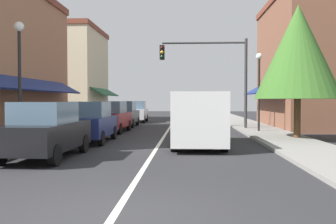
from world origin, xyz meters
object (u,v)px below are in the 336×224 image
Objects in this scene: parked_car_far_left at (123,114)px; traffic_signal_mast_arm at (215,67)px; parked_car_third_left at (111,117)px; tree_right_near at (298,52)px; parked_car_second_left at (90,122)px; street_lamp_right_mid at (259,79)px; street_lamp_left_near at (20,63)px; parked_car_nearest_left at (46,130)px; parked_car_distant_left at (136,112)px; van_in_lane at (198,117)px.

traffic_signal_mast_arm is at bearing -21.29° from parked_car_far_left.
tree_right_near is (9.39, -3.81, 3.15)m from parked_car_third_left.
street_lamp_right_mid is (8.22, 5.08, 2.15)m from parked_car_second_left.
tree_right_near is (11.24, 3.74, 0.83)m from street_lamp_left_near.
parked_car_nearest_left and parked_car_second_left have the same top height.
street_lamp_right_mid is at bearing 1.22° from parked_car_third_left.
parked_car_far_left and parked_car_distant_left have the same top height.
parked_car_second_left is at bearing -91.34° from parked_car_distant_left.
parked_car_second_left is at bearing 88.80° from parked_car_nearest_left.
street_lamp_right_mid is at bearing -29.58° from parked_car_far_left.
traffic_signal_mast_arm is at bearing 133.68° from street_lamp_right_mid.
van_in_lane is 1.17× the size of street_lamp_right_mid.
parked_car_third_left is (-0.14, 5.15, 0.00)m from parked_car_second_left.
parked_car_far_left is at bearing 158.96° from traffic_signal_mast_arm.
parked_car_distant_left is at bearing 89.55° from parked_car_second_left.
parked_car_far_left is 12.55m from street_lamp_left_near.
street_lamp_right_mid reaches higher than parked_car_distant_left.
parked_car_distant_left is at bearing 91.01° from parked_car_third_left.
parked_car_nearest_left is at bearing -90.30° from parked_car_far_left.
parked_car_second_left is 0.87× the size of street_lamp_left_near.
tree_right_near is at bearing -61.71° from traffic_signal_mast_arm.
traffic_signal_mast_arm is at bearing -52.78° from parked_car_distant_left.
parked_car_third_left is at bearing -92.09° from parked_car_distant_left.
parked_car_second_left is 0.67× the size of tree_right_near.
parked_car_far_left is 7.25m from traffic_signal_mast_arm.
parked_car_nearest_left is 0.67× the size of tree_right_near.
parked_car_third_left is 0.93× the size of street_lamp_right_mid.
parked_car_third_left is 8.63m from street_lamp_right_mid.
parked_car_distant_left is 0.80× the size of van_in_lane.
street_lamp_left_near is 12.66m from street_lamp_right_mid.
traffic_signal_mast_arm is 6.92m from tree_right_near.
parked_car_third_left is at bearing 76.18° from street_lamp_left_near.
parked_car_distant_left is (0.16, 5.13, 0.00)m from parked_car_far_left.
parked_car_far_left is (-0.05, 4.65, 0.00)m from parked_car_third_left.
street_lamp_left_near is 1.06× the size of street_lamp_right_mid.
parked_car_third_left is 8.11m from street_lamp_left_near.
parked_car_nearest_left is at bearing -131.04° from street_lamp_right_mid.
parked_car_third_left is at bearing 90.98° from parked_car_second_left.
street_lamp_left_near is at bearing -129.00° from traffic_signal_mast_arm.
parked_car_second_left and parked_car_far_left have the same top height.
parked_car_nearest_left is 1.00× the size of parked_car_distant_left.
parked_car_second_left is 1.00× the size of parked_car_far_left.
parked_car_distant_left is at bearing 90.70° from parked_car_nearest_left.
van_in_lane is at bearing -119.65° from street_lamp_right_mid.
parked_car_nearest_left is 4.58m from parked_car_second_left.
van_in_lane is 9.17m from traffic_signal_mast_arm.
parked_car_second_left is at bearing 50.28° from street_lamp_left_near.
parked_car_nearest_left is 12.99m from street_lamp_right_mid.
parked_car_nearest_left and parked_car_distant_left have the same top height.
parked_car_third_left is at bearing -159.48° from traffic_signal_mast_arm.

